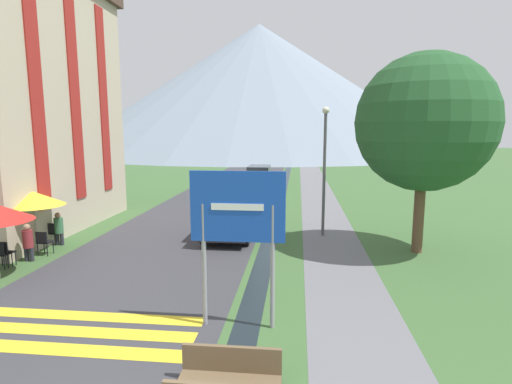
% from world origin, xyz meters
% --- Properties ---
extents(ground_plane, '(160.00, 160.00, 0.00)m').
position_xyz_m(ground_plane, '(0.00, 20.00, 0.00)').
color(ground_plane, '#3D6033').
extents(road, '(6.40, 60.00, 0.01)m').
position_xyz_m(road, '(-2.50, 30.00, 0.00)').
color(road, '#38383D').
rests_on(road, ground_plane).
extents(footpath, '(2.20, 60.00, 0.01)m').
position_xyz_m(footpath, '(3.60, 30.00, 0.00)').
color(footpath, slate).
rests_on(footpath, ground_plane).
extents(drainage_channel, '(0.60, 60.00, 0.00)m').
position_xyz_m(drainage_channel, '(1.20, 30.00, 0.00)').
color(drainage_channel, black).
rests_on(drainage_channel, ground_plane).
extents(crosswalk_marking, '(5.44, 1.84, 0.01)m').
position_xyz_m(crosswalk_marking, '(-2.50, 3.63, 0.01)').
color(crosswalk_marking, yellow).
rests_on(crosswalk_marking, ground_plane).
extents(mountain_distant, '(78.98, 78.98, 25.75)m').
position_xyz_m(mountain_distant, '(-6.08, 81.26, 12.87)').
color(mountain_distant, gray).
rests_on(mountain_distant, ground_plane).
extents(hotel_building, '(5.48, 9.43, 11.23)m').
position_xyz_m(hotel_building, '(-9.40, 12.00, 6.05)').
color(hotel_building, '#BCAD93').
rests_on(hotel_building, ground_plane).
extents(road_sign, '(2.02, 0.11, 3.42)m').
position_xyz_m(road_sign, '(1.02, 4.24, 2.33)').
color(road_sign, gray).
rests_on(road_sign, ground_plane).
extents(parked_car_near, '(1.81, 3.96, 1.82)m').
position_xyz_m(parked_car_near, '(-0.40, 11.54, 0.91)').
color(parked_car_near, black).
rests_on(parked_car_near, ground_plane).
extents(parked_car_far, '(1.81, 4.34, 1.82)m').
position_xyz_m(parked_car_far, '(-0.41, 23.69, 0.91)').
color(parked_car_far, '#B2B2B7').
rests_on(parked_car_far, ground_plane).
extents(cafe_chair_near_left, '(0.40, 0.40, 0.85)m').
position_xyz_m(cafe_chair_near_left, '(-6.81, 7.23, 0.51)').
color(cafe_chair_near_left, black).
rests_on(cafe_chair_near_left, ground_plane).
extents(cafe_chair_near_right, '(0.40, 0.40, 0.85)m').
position_xyz_m(cafe_chair_near_right, '(-6.83, 7.09, 0.51)').
color(cafe_chair_near_right, black).
rests_on(cafe_chair_near_right, ground_plane).
extents(cafe_chair_far_left, '(0.40, 0.40, 0.85)m').
position_xyz_m(cafe_chair_far_left, '(-6.86, 9.72, 0.51)').
color(cafe_chair_far_left, black).
rests_on(cafe_chair_far_left, ground_plane).
extents(cafe_chair_middle, '(0.40, 0.40, 0.85)m').
position_xyz_m(cafe_chair_middle, '(-6.35, 8.50, 0.51)').
color(cafe_chair_middle, black).
rests_on(cafe_chair_middle, ground_plane).
extents(cafe_umbrella_middle_yellow, '(2.04, 2.04, 2.16)m').
position_xyz_m(cafe_umbrella_middle_yellow, '(-6.83, 8.86, 1.91)').
color(cafe_umbrella_middle_yellow, '#B7B2A8').
rests_on(cafe_umbrella_middle_yellow, ground_plane).
extents(person_seated_far, '(0.32, 0.32, 1.25)m').
position_xyz_m(person_seated_far, '(-6.47, 7.88, 0.69)').
color(person_seated_far, '#282833').
rests_on(person_seated_far, ground_plane).
extents(person_seated_near, '(0.32, 0.32, 1.24)m').
position_xyz_m(person_seated_near, '(-6.57, 9.74, 0.69)').
color(person_seated_near, '#282833').
rests_on(person_seated_near, ground_plane).
extents(streetlamp, '(0.28, 0.28, 5.16)m').
position_xyz_m(streetlamp, '(3.31, 12.19, 3.06)').
color(streetlamp, '#515156').
rests_on(streetlamp, ground_plane).
extents(tree_by_path, '(4.64, 4.64, 6.83)m').
position_xyz_m(tree_by_path, '(6.48, 10.25, 4.50)').
color(tree_by_path, brown).
rests_on(tree_by_path, ground_plane).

